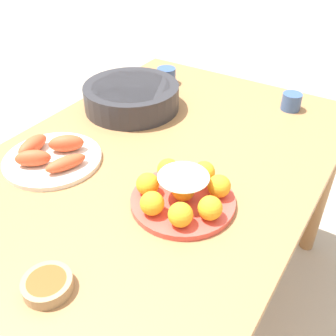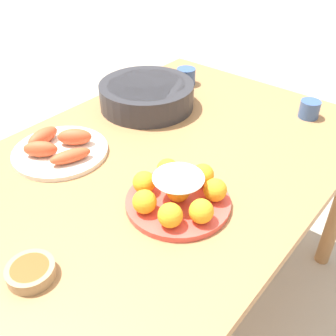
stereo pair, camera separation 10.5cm
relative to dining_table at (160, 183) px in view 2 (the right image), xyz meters
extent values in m
plane|color=#B2A899|center=(0.00, 0.00, -0.62)|extent=(12.00, 12.00, 0.00)
cylinder|color=#A87547|center=(0.63, 0.40, -0.28)|extent=(0.06, 0.06, 0.68)
cube|color=#A87547|center=(0.00, 0.00, 0.07)|extent=(1.35, 0.91, 0.03)
cylinder|color=#E04C42|center=(-0.12, -0.17, 0.10)|extent=(0.26, 0.26, 0.02)
sphere|color=#F4A823|center=(-0.03, -0.18, 0.13)|extent=(0.06, 0.06, 0.06)
sphere|color=#F4A823|center=(-0.07, -0.09, 0.13)|extent=(0.06, 0.06, 0.06)
sphere|color=#F4A823|center=(-0.15, -0.08, 0.13)|extent=(0.06, 0.06, 0.06)
sphere|color=#F4A823|center=(-0.21, -0.13, 0.13)|extent=(0.06, 0.06, 0.06)
sphere|color=#F4A823|center=(-0.21, -0.21, 0.13)|extent=(0.06, 0.06, 0.06)
sphere|color=#F4A823|center=(-0.15, -0.25, 0.13)|extent=(0.06, 0.06, 0.06)
sphere|color=#F4A823|center=(-0.06, -0.24, 0.13)|extent=(0.06, 0.06, 0.06)
ellipsoid|color=white|center=(-0.12, -0.17, 0.17)|extent=(0.13, 0.13, 0.02)
sphere|color=#F4A823|center=(-0.12, -0.17, 0.13)|extent=(0.06, 0.06, 0.06)
cylinder|color=#2D2D33|center=(0.23, 0.25, 0.13)|extent=(0.33, 0.33, 0.09)
cylinder|color=brown|center=(0.23, 0.25, 0.17)|extent=(0.27, 0.27, 0.01)
cylinder|color=tan|center=(-0.49, -0.07, 0.10)|extent=(0.10, 0.10, 0.03)
cylinder|color=#9E4C1E|center=(-0.49, -0.07, 0.11)|extent=(0.08, 0.08, 0.01)
cylinder|color=silver|center=(-0.17, 0.25, 0.10)|extent=(0.28, 0.28, 0.01)
ellipsoid|color=#D1512D|center=(-0.12, 0.23, 0.13)|extent=(0.10, 0.11, 0.05)
ellipsoid|color=#D1512D|center=(-0.17, 0.31, 0.13)|extent=(0.11, 0.06, 0.04)
ellipsoid|color=#D1512D|center=(-0.22, 0.26, 0.13)|extent=(0.10, 0.10, 0.05)
ellipsoid|color=#D1512D|center=(-0.18, 0.17, 0.12)|extent=(0.12, 0.08, 0.04)
cylinder|color=#38568E|center=(0.52, -0.23, 0.12)|extent=(0.07, 0.07, 0.06)
cylinder|color=#38568E|center=(0.47, 0.26, 0.12)|extent=(0.07, 0.07, 0.06)
camera|label=1|loc=(-0.78, -0.54, 0.75)|focal=42.00mm
camera|label=2|loc=(-0.72, -0.62, 0.75)|focal=42.00mm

